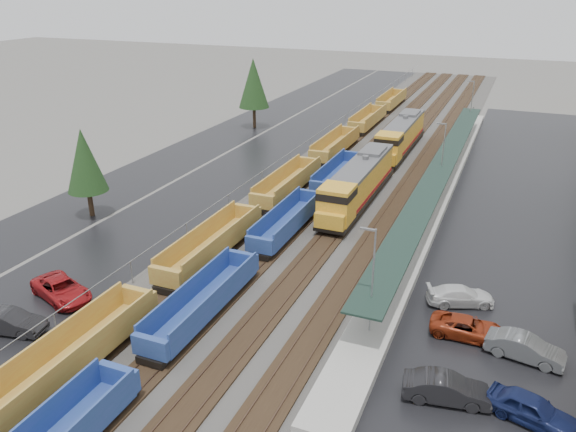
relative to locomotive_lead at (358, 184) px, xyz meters
name	(u,v)px	position (x,y,z in m)	size (l,w,h in m)	color
ballast_strip	(378,160)	(-2.00, 16.99, -2.39)	(20.00, 160.00, 0.08)	#302D2B
trackbed	(378,159)	(-2.00, 16.99, -2.28)	(14.60, 160.00, 0.22)	black
west_parking_lot	(275,148)	(-17.00, 16.99, -2.42)	(10.00, 160.00, 0.02)	black
west_road	(213,141)	(-27.00, 16.99, -2.42)	(9.00, 160.00, 0.02)	black
east_commuter_lot	(530,205)	(17.00, 6.99, -2.42)	(16.00, 100.00, 0.02)	black
station_platform	(439,187)	(7.50, 7.00, -1.70)	(3.00, 80.00, 8.00)	#9E9B93
chainlink_fence	(307,144)	(-11.50, 15.43, -0.82)	(0.08, 160.04, 2.02)	gray
tree_west_near	(84,160)	(-24.00, -13.01, 3.39)	(3.96, 3.96, 9.00)	#332316
tree_west_far	(254,83)	(-25.00, 26.99, 4.69)	(4.84, 4.84, 11.00)	#332316
locomotive_lead	(358,184)	(0.00, 0.00, 0.00)	(3.06, 20.20, 4.57)	black
locomotive_trail	(400,136)	(0.00, 21.00, 0.00)	(3.06, 20.20, 4.57)	black
well_string_yellow	(288,184)	(-8.00, 0.29, -1.23)	(2.75, 116.01, 2.44)	#AE7630
well_string_blue	(204,302)	(-4.00, -24.80, -1.30)	(2.55, 74.80, 2.26)	navy
parked_car_west_b	(10,322)	(-15.06, -31.52, -1.64)	(4.79, 1.67, 1.58)	black
parked_car_west_c	(61,289)	(-15.02, -26.79, -1.66)	(5.60, 2.58, 1.56)	maroon
parked_car_east_a	(446,389)	(13.04, -27.12, -1.63)	(4.86, 1.69, 1.60)	black
parked_car_east_b	(468,328)	(13.49, -20.25, -1.75)	(4.94, 2.28, 1.37)	maroon
parked_car_east_c	(461,296)	(12.54, -16.21, -1.73)	(4.86, 1.98, 1.41)	silver
parked_car_east_d	(532,410)	(17.51, -27.06, -1.63)	(4.71, 1.89, 1.60)	#131C47
parked_car_east_e	(525,348)	(17.05, -21.32, -1.65)	(4.75, 1.66, 1.57)	#57595B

